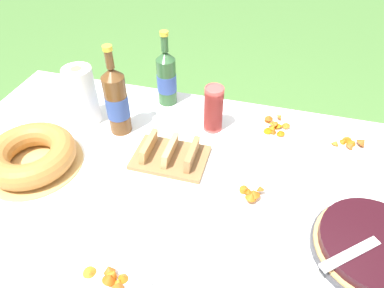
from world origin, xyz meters
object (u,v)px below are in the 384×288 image
bread_board (170,155)px  snack_plate_near (345,144)px  snack_plate_far (250,193)px  snack_plate_left (274,128)px  snack_plate_right (110,278)px  cider_bottle_green (167,78)px  bundt_cake (31,155)px  berry_tart (373,247)px  cup_stack (214,109)px  paper_towel_roll (83,96)px  cider_bottle_amber (117,101)px

bread_board → snack_plate_near: bearing=21.5°
snack_plate_far → bread_board: 0.31m
snack_plate_left → snack_plate_right: 0.81m
cider_bottle_green → snack_plate_right: size_ratio=1.44×
bundt_cake → snack_plate_near: 1.13m
bundt_cake → cider_bottle_green: cider_bottle_green is taller
snack_plate_left → bread_board: 0.43m
berry_tart → bread_board: 0.68m
snack_plate_right → cup_stack: bearing=80.3°
bundt_cake → bread_board: bundt_cake is taller
snack_plate_near → snack_plate_right: (-0.62, -0.71, 0.00)m
snack_plate_right → snack_plate_far: 0.49m
berry_tart → snack_plate_far: 0.37m
cider_bottle_green → snack_plate_left: (0.46, -0.08, -0.11)m
cup_stack → berry_tart: bearing=-37.5°
cup_stack → snack_plate_right: size_ratio=0.86×
snack_plate_far → paper_towel_roll: 0.73m
cider_bottle_amber → bread_board: cider_bottle_amber is taller
cup_stack → snack_plate_near: size_ratio=0.84×
bundt_cake → snack_plate_right: bearing=-35.4°
snack_plate_right → snack_plate_far: same height
berry_tart → snack_plate_left: size_ratio=1.45×
cider_bottle_amber → bread_board: 0.29m
snack_plate_far → bread_board: bearing=163.4°
snack_plate_left → paper_towel_roll: size_ratio=0.95×
cup_stack → snack_plate_right: cup_stack is taller
snack_plate_near → bread_board: bearing=-158.5°
snack_plate_near → berry_tart: bearing=-84.6°
snack_plate_near → snack_plate_left: 0.27m
berry_tart → snack_plate_left: bearing=123.4°
bundt_cake → paper_towel_roll: paper_towel_roll is taller
cider_bottle_green → snack_plate_near: cider_bottle_green is taller
berry_tart → paper_towel_roll: size_ratio=1.38×
bundt_cake → snack_plate_far: 0.76m
cider_bottle_green → bread_board: size_ratio=1.22×
snack_plate_near → snack_plate_far: (-0.31, -0.33, 0.00)m
cider_bottle_green → snack_plate_left: size_ratio=1.42×
snack_plate_far → cup_stack: bearing=122.5°
bread_board → cup_stack: bearing=63.3°
berry_tart → bread_board: size_ratio=1.25×
snack_plate_near → paper_towel_roll: paper_towel_roll is taller
bundt_cake → snack_plate_right: 0.55m
berry_tart → snack_plate_right: (-0.66, -0.26, -0.02)m
cider_bottle_green → bread_board: (0.12, -0.34, -0.10)m
cider_bottle_amber → snack_plate_left: bearing=15.1°
cider_bottle_amber → paper_towel_roll: cider_bottle_amber is taller
bread_board → cider_bottle_amber: bearing=155.6°
cup_stack → snack_plate_left: cup_stack is taller
cider_bottle_green → snack_plate_right: 0.82m
snack_plate_near → bread_board: bread_board is taller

